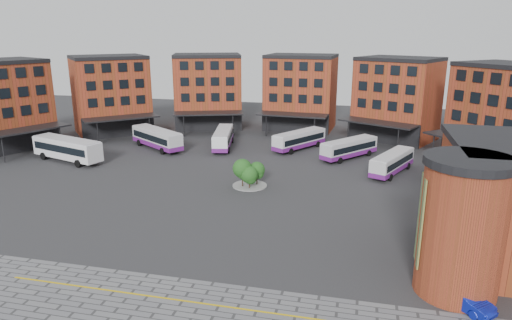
% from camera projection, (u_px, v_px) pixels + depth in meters
% --- Properties ---
extents(ground, '(160.00, 160.00, 0.00)m').
position_uv_depth(ground, '(203.00, 222.00, 47.34)').
color(ground, '#28282B').
rests_on(ground, ground).
extents(yellow_line, '(26.00, 0.15, 0.02)m').
position_uv_depth(yellow_line, '(165.00, 298.00, 33.79)').
color(yellow_line, gold).
rests_on(yellow_line, paving_zone).
extents(main_building, '(94.14, 42.48, 14.60)m').
position_uv_depth(main_building, '(248.00, 99.00, 82.19)').
color(main_building, '#973621').
rests_on(main_building, ground).
extents(tree_island, '(4.40, 4.40, 3.67)m').
position_uv_depth(tree_island, '(249.00, 172.00, 57.20)').
color(tree_island, gray).
rests_on(tree_island, ground).
extents(bus_a, '(12.73, 6.46, 3.52)m').
position_uv_depth(bus_a, '(67.00, 148.00, 68.56)').
color(bus_a, white).
rests_on(bus_a, ground).
extents(bus_b, '(11.28, 8.91, 3.33)m').
position_uv_depth(bus_b, '(157.00, 138.00, 75.92)').
color(bus_b, silver).
rests_on(bus_b, ground).
extents(bus_c, '(4.61, 11.24, 3.09)m').
position_uv_depth(bus_c, '(223.00, 138.00, 76.51)').
color(bus_c, white).
rests_on(bus_c, ground).
extents(bus_d, '(7.90, 10.44, 3.04)m').
position_uv_depth(bus_d, '(299.00, 140.00, 75.55)').
color(bus_d, silver).
rests_on(bus_d, ground).
extents(bus_e, '(8.49, 9.83, 2.99)m').
position_uv_depth(bus_e, '(349.00, 148.00, 70.25)').
color(bus_e, silver).
rests_on(bus_e, ground).
extents(bus_f, '(6.43, 10.38, 2.91)m').
position_uv_depth(bus_f, '(392.00, 162.00, 62.83)').
color(bus_f, silver).
rests_on(bus_f, ground).
extents(blue_car, '(4.29, 4.19, 1.47)m').
position_uv_depth(blue_car, '(463.00, 298.00, 32.53)').
color(blue_car, '#0B1793').
rests_on(blue_car, ground).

